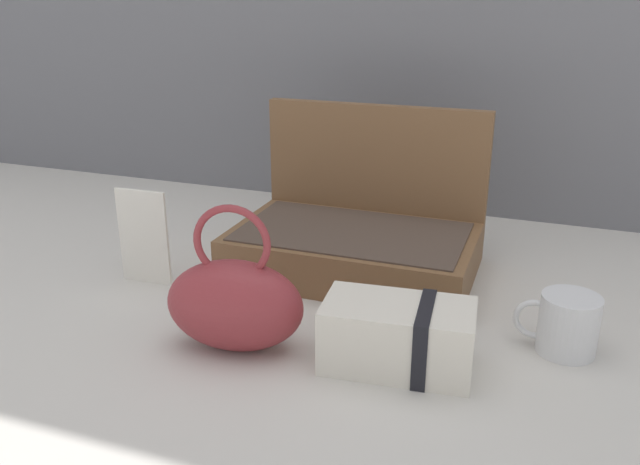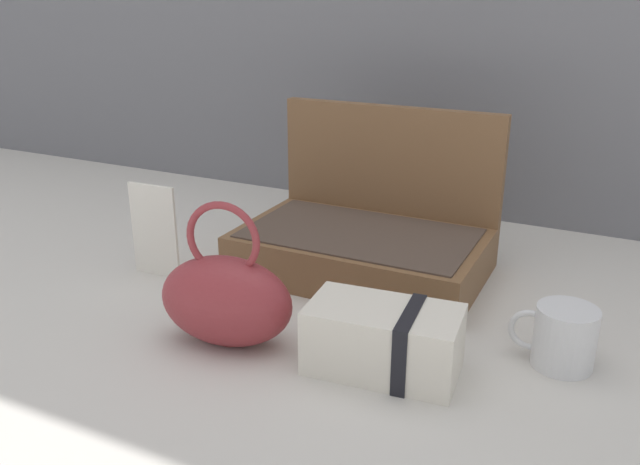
# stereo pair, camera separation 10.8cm
# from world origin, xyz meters

# --- Properties ---
(ground_plane) EXTENTS (6.00, 6.00, 0.00)m
(ground_plane) POSITION_xyz_m (0.00, 0.00, 0.00)
(ground_plane) COLOR beige
(open_suitcase) EXTENTS (0.45, 0.29, 0.30)m
(open_suitcase) POSITION_xyz_m (0.02, 0.16, 0.07)
(open_suitcase) COLOR brown
(open_suitcase) RESTS_ON ground_plane
(teal_pouch_handbag) EXTENTS (0.22, 0.14, 0.23)m
(teal_pouch_handbag) POSITION_xyz_m (-0.06, -0.20, 0.07)
(teal_pouch_handbag) COLOR maroon
(teal_pouch_handbag) RESTS_ON ground_plane
(cream_toiletry_bag) EXTENTS (0.22, 0.13, 0.10)m
(cream_toiletry_bag) POSITION_xyz_m (0.19, -0.17, 0.05)
(cream_toiletry_bag) COLOR silver
(cream_toiletry_bag) RESTS_ON ground_plane
(coffee_mug) EXTENTS (0.12, 0.09, 0.09)m
(coffee_mug) POSITION_xyz_m (0.41, -0.04, 0.05)
(coffee_mug) COLOR silver
(coffee_mug) RESTS_ON ground_plane
(info_card_left) EXTENTS (0.10, 0.01, 0.18)m
(info_card_left) POSITION_xyz_m (-0.32, -0.04, 0.09)
(info_card_left) COLOR white
(info_card_left) RESTS_ON ground_plane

